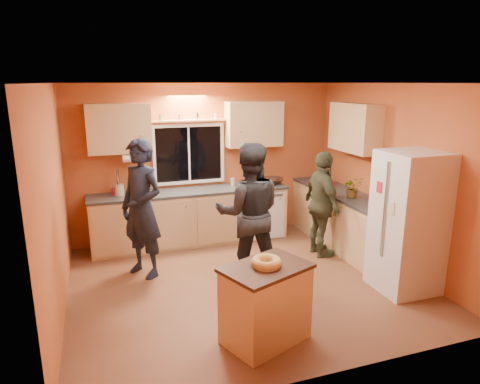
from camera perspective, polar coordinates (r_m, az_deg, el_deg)
name	(u,v)px	position (r m, az deg, el deg)	size (l,w,h in m)	color
ground	(245,283)	(5.87, 0.74, -11.98)	(4.50, 4.50, 0.00)	brown
room_shell	(244,158)	(5.77, 0.54, 4.53)	(4.54, 4.04, 2.61)	#BB6130
back_counter	(212,214)	(7.21, -3.69, -3.01)	(4.23, 0.62, 0.90)	#D8B271
right_counter	(352,224)	(6.94, 14.70, -4.18)	(0.62, 1.84, 0.90)	#D8B271
refrigerator	(408,222)	(5.79, 21.54, -3.79)	(0.72, 0.70, 1.80)	silver
island	(266,303)	(4.52, 3.43, -14.58)	(1.01, 0.85, 0.83)	#D8B271
bundt_pastry	(266,262)	(4.32, 3.52, -9.30)	(0.31, 0.31, 0.09)	tan
person_left	(142,209)	(5.92, -12.95, -2.20)	(0.69, 0.46, 1.90)	black
person_center	(249,213)	(5.65, 1.21, -2.82)	(0.91, 0.71, 1.87)	black
person_right	(322,205)	(6.59, 10.85, -1.66)	(0.95, 0.40, 1.63)	#343A25
mixing_bowl	(272,181)	(7.45, 4.29, 1.50)	(0.38, 0.38, 0.09)	black
utensil_crock	(119,190)	(6.91, -15.80, 0.27)	(0.14, 0.14, 0.17)	beige
potted_plant	(353,187)	(6.71, 14.80, 0.59)	(0.29, 0.25, 0.32)	gray
red_box	(330,183)	(7.48, 11.85, 1.19)	(0.16, 0.12, 0.07)	#B31B2F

